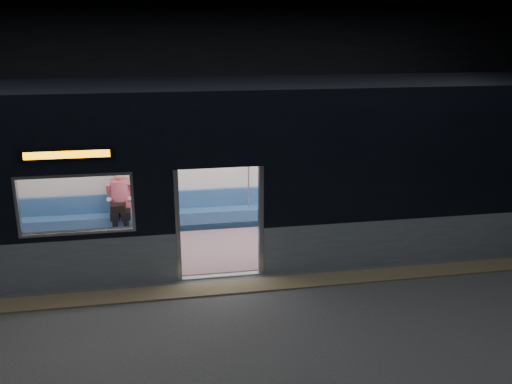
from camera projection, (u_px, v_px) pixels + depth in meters
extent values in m
cube|color=#47494C|center=(228.00, 304.00, 8.88)|extent=(24.00, 14.00, 0.01)
cube|color=black|center=(193.00, 99.00, 14.74)|extent=(24.00, 0.04, 5.00)
cube|color=#8C7F59|center=(224.00, 288.00, 9.39)|extent=(22.80, 0.50, 0.03)
cube|color=#91A1AD|center=(467.00, 236.00, 10.58)|extent=(8.30, 0.12, 0.90)
cube|color=black|center=(476.00, 156.00, 10.12)|extent=(8.30, 0.12, 2.30)
cube|color=black|center=(218.00, 134.00, 9.12)|extent=(1.40, 0.12, 1.15)
cube|color=#B7BABC|center=(178.00, 226.00, 9.45)|extent=(0.08, 0.14, 2.05)
cube|color=#B7BABC|center=(261.00, 221.00, 9.71)|extent=(0.08, 0.14, 2.05)
cube|color=black|center=(67.00, 154.00, 8.69)|extent=(1.50, 0.04, 0.18)
cube|color=orange|center=(67.00, 155.00, 8.69)|extent=(1.34, 0.03, 0.12)
cube|color=silver|center=(204.00, 156.00, 12.13)|extent=(18.00, 0.12, 3.20)
cube|color=black|center=(209.00, 87.00, 10.29)|extent=(18.00, 3.00, 0.15)
cube|color=#86616A|center=(213.00, 245.00, 11.23)|extent=(17.76, 2.76, 0.04)
cube|color=silver|center=(210.00, 135.00, 10.56)|extent=(17.76, 2.76, 0.10)
cube|color=#2D4F82|center=(207.00, 218.00, 12.22)|extent=(11.00, 0.48, 0.41)
cube|color=#2D4F82|center=(206.00, 198.00, 12.28)|extent=(11.00, 0.10, 0.40)
cube|color=#84606C|center=(33.00, 270.00, 9.57)|extent=(4.40, 0.48, 0.41)
cube|color=#84606C|center=(384.00, 244.00, 10.70)|extent=(4.40, 0.48, 0.41)
cylinder|color=silver|center=(165.00, 213.00, 9.67)|extent=(0.04, 0.04, 2.26)
cylinder|color=silver|center=(163.00, 180.00, 11.80)|extent=(0.04, 0.04, 2.26)
cylinder|color=silver|center=(269.00, 207.00, 10.00)|extent=(0.04, 0.04, 2.26)
cylinder|color=silver|center=(248.00, 176.00, 12.13)|extent=(0.04, 0.04, 2.26)
cylinder|color=silver|center=(205.00, 144.00, 11.69)|extent=(11.00, 0.03, 0.03)
cube|color=black|center=(115.00, 214.00, 11.57)|extent=(0.18, 0.51, 0.17)
cube|color=black|center=(126.00, 213.00, 11.61)|extent=(0.18, 0.51, 0.17)
cylinder|color=black|center=(116.00, 230.00, 11.43)|extent=(0.12, 0.12, 0.43)
cylinder|color=black|center=(127.00, 229.00, 11.47)|extent=(0.12, 0.12, 0.43)
cube|color=#C75765|center=(121.00, 210.00, 11.78)|extent=(0.43, 0.24, 0.22)
cylinder|color=#C75765|center=(120.00, 192.00, 11.70)|extent=(0.44, 0.44, 0.56)
sphere|color=tan|center=(119.00, 175.00, 11.57)|extent=(0.23, 0.23, 0.23)
sphere|color=black|center=(119.00, 172.00, 11.59)|extent=(0.24, 0.24, 0.24)
cube|color=black|center=(118.00, 208.00, 11.46)|extent=(0.36, 0.33, 0.15)
cube|color=white|center=(327.00, 156.00, 12.57)|extent=(1.08, 0.03, 0.70)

